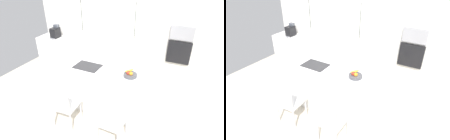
# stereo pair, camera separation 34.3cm
# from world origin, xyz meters

# --- Properties ---
(floor) EXTENTS (6.60, 6.60, 0.00)m
(floor) POSITION_xyz_m (0.00, 0.00, 0.00)
(floor) COLOR beige
(floor) RESTS_ON ground
(back_wall) EXTENTS (6.00, 0.10, 2.60)m
(back_wall) POSITION_xyz_m (0.00, 1.65, 1.30)
(back_wall) COLOR silver
(back_wall) RESTS_ON ground
(kitchen_island) EXTENTS (2.52, 0.90, 0.89)m
(kitchen_island) POSITION_xyz_m (0.00, 0.00, 0.45)
(kitchen_island) COLOR white
(kitchen_island) RESTS_ON ground
(sink_basin) EXTENTS (0.56, 0.40, 0.02)m
(sink_basin) POSITION_xyz_m (-0.47, 0.00, 0.88)
(sink_basin) COLOR #2D2D30
(sink_basin) RESTS_ON kitchen_island
(faucet) EXTENTS (0.02, 0.17, 0.22)m
(faucet) POSITION_xyz_m (-0.47, 0.21, 1.03)
(faucet) COLOR silver
(faucet) RESTS_ON kitchen_island
(fruit_bowl) EXTENTS (0.26, 0.26, 0.15)m
(fruit_bowl) POSITION_xyz_m (0.49, -0.00, 0.93)
(fruit_bowl) COLOR #4C4C51
(fruit_bowl) RESTS_ON kitchen_island
(side_counter) EXTENTS (1.10, 0.60, 0.83)m
(side_counter) POSITION_xyz_m (-2.40, 1.28, 0.41)
(side_counter) COLOR white
(side_counter) RESTS_ON ground
(coffee_machine) EXTENTS (0.20, 0.35, 0.38)m
(coffee_machine) POSITION_xyz_m (-2.40, 1.28, 0.99)
(coffee_machine) COLOR black
(coffee_machine) RESTS_ON side_counter
(microwave) EXTENTS (0.54, 0.08, 0.34)m
(microwave) POSITION_xyz_m (1.17, 1.58, 1.38)
(microwave) COLOR #9E9EA3
(microwave) RESTS_ON back_wall
(oven) EXTENTS (0.56, 0.08, 0.56)m
(oven) POSITION_xyz_m (1.17, 1.58, 0.88)
(oven) COLOR black
(oven) RESTS_ON back_wall
(chair_near) EXTENTS (0.49, 0.46, 0.91)m
(chair_near) POSITION_xyz_m (-0.50, -0.86, 0.51)
(chair_near) COLOR silver
(chair_near) RESTS_ON ground
(chair_middle) EXTENTS (0.44, 0.46, 0.91)m
(chair_middle) POSITION_xyz_m (0.48, -0.87, 0.51)
(chair_middle) COLOR silver
(chair_middle) RESTS_ON ground
(pendant_light_left) EXTENTS (0.20, 0.20, 0.80)m
(pendant_light_left) POSITION_xyz_m (-0.52, 0.00, 1.56)
(pendant_light_left) COLOR silver
(pendant_light_right) EXTENTS (0.20, 0.20, 0.80)m
(pendant_light_right) POSITION_xyz_m (0.52, 0.00, 1.56)
(pendant_light_right) COLOR silver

